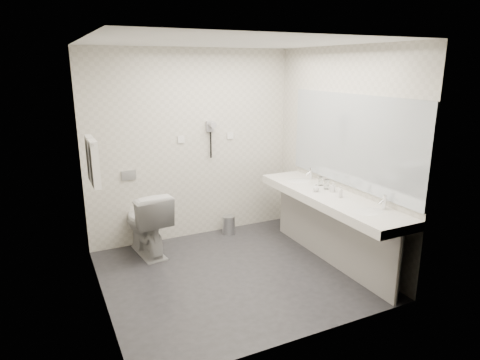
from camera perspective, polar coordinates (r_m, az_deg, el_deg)
floor at (r=4.87m, az=-0.84°, el=-12.65°), size 2.80×2.80×0.00m
ceiling at (r=4.30m, az=-0.98°, el=18.22°), size 2.80×2.80×0.00m
wall_back at (r=5.60m, az=-6.54°, el=4.61°), size 2.80×0.00×2.80m
wall_front at (r=3.33m, az=8.58°, el=-2.93°), size 2.80×0.00×2.80m
wall_left at (r=4.05m, az=-19.16°, el=-0.30°), size 0.00×2.60×2.60m
wall_right at (r=5.15m, az=13.38°, el=3.35°), size 0.00×2.60×2.60m
vanity_counter at (r=4.95m, az=12.03°, el=-2.46°), size 0.55×2.20×0.10m
vanity_panel at (r=5.11m, az=11.99°, el=-6.97°), size 0.03×2.15×0.75m
vanity_post_near at (r=4.43m, az=20.65°, el=-11.24°), size 0.06×0.06×0.75m
vanity_post_far at (r=5.92m, az=6.09°, el=-3.56°), size 0.06×0.06×0.75m
mirror at (r=4.96m, az=14.84°, el=5.15°), size 0.02×2.20×1.05m
basin_near at (r=4.47m, az=17.13°, el=-4.28°), size 0.40×0.31×0.05m
basin_far at (r=5.44m, az=7.89°, el=-0.25°), size 0.40×0.31×0.05m
faucet_near at (r=4.57m, az=19.02°, el=-2.81°), size 0.04×0.04×0.15m
faucet_far at (r=5.53m, az=9.61°, el=0.89°), size 0.04×0.04×0.15m
soap_bottle_a at (r=5.02m, az=12.46°, el=-0.95°), size 0.07×0.07×0.11m
soap_bottle_b at (r=4.99m, az=10.28°, el=-1.02°), size 0.10×0.10×0.10m
soap_bottle_c at (r=4.83m, az=13.51°, el=-1.60°), size 0.06×0.06×0.13m
glass_left at (r=5.12m, az=11.68°, el=-0.57°), size 0.08×0.08×0.12m
glass_right at (r=5.26m, az=10.91°, el=-0.15°), size 0.07×0.07×0.11m
toilet at (r=5.33m, az=-12.60°, el=-5.63°), size 0.55×0.85×0.82m
flush_plate at (r=5.44m, az=-14.86°, el=0.62°), size 0.18×0.02×0.12m
pedal_bin at (r=5.89m, az=-1.55°, el=-6.17°), size 0.22×0.22×0.25m
bin_lid at (r=5.85m, az=-1.56°, el=-4.98°), size 0.18×0.18×0.02m
towel_rail at (r=4.53m, az=-19.74°, el=5.12°), size 0.02×0.62×0.02m
towel_near at (r=4.44m, az=-19.15°, el=2.07°), size 0.07×0.24×0.48m
towel_far at (r=4.71m, az=-19.58°, el=2.76°), size 0.07×0.24×0.48m
dryer_cradle at (r=5.62m, az=-4.09°, el=7.29°), size 0.10×0.04×0.14m
dryer_barrel at (r=5.55m, az=-3.83°, el=7.50°), size 0.08×0.14×0.08m
dryer_cord at (r=5.64m, az=-3.99°, el=4.75°), size 0.02×0.02×0.35m
switch_plate_a at (r=5.52m, az=-8.00°, el=5.46°), size 0.09×0.02×0.09m
switch_plate_b at (r=5.77m, az=-1.35°, el=6.03°), size 0.09×0.02×0.09m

